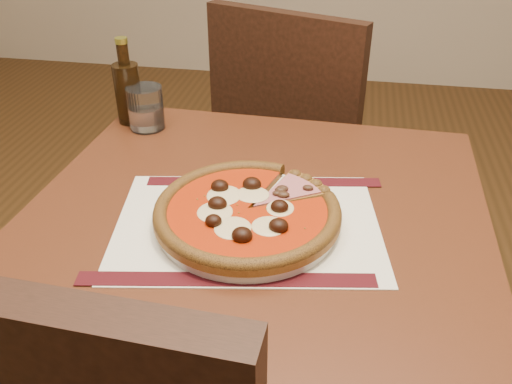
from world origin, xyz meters
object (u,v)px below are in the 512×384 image
chair_far (299,141)px  bottle (128,90)px  table (254,258)px  plate (247,220)px  water_glass (146,108)px  pizza (247,210)px

chair_far → bottle: same height
chair_far → table: bearing=110.1°
plate → bottle: 0.50m
table → water_glass: size_ratio=8.55×
pizza → chair_far: bearing=89.2°
plate → pizza: bearing=-128.3°
chair_far → plate: bearing=109.9°
plate → bottle: size_ratio=1.53×
bottle → pizza: bearing=-46.2°
table → pizza: 0.14m
chair_far → plate: size_ratio=3.17×
table → chair_far: bearing=89.4°
table → bottle: size_ratio=4.22×
plate → pizza: size_ratio=0.96×
plate → bottle: bottle is taller
pizza → water_glass: bearing=131.5°
pizza → water_glass: 0.45m
chair_far → bottle: bearing=68.0°
chair_far → plate: chair_far is taller
water_glass → bottle: size_ratio=0.49×
table → bottle: (-0.35, 0.32, 0.18)m
water_glass → bottle: (-0.05, 0.03, 0.03)m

